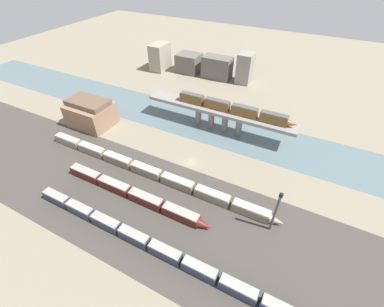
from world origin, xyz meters
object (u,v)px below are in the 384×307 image
(train_yard_near, at_px, (153,246))
(signal_tower, at_px, (275,212))
(train_yard_mid, at_px, (134,194))
(train_yard_far, at_px, (150,172))
(warehouse_building, at_px, (91,113))
(train_on_bridge, at_px, (233,108))

(train_yard_near, bearing_deg, signal_tower, 38.13)
(train_yard_mid, relative_size, train_yard_far, 0.58)
(train_yard_far, distance_m, signal_tower, 44.31)
(train_yard_far, height_order, signal_tower, signal_tower)
(train_yard_mid, distance_m, train_yard_far, 11.05)
(warehouse_building, xyz_separation_m, signal_tower, (85.74, -18.45, 2.22))
(train_yard_mid, bearing_deg, train_yard_far, 95.99)
(train_on_bridge, bearing_deg, train_yard_near, -89.20)
(signal_tower, bearing_deg, warehouse_building, 167.86)
(train_yard_near, relative_size, warehouse_building, 4.55)
(train_yard_near, bearing_deg, warehouse_building, 146.20)
(train_yard_near, height_order, train_yard_far, train_yard_near)
(train_on_bridge, bearing_deg, train_yard_mid, -106.82)
(train_yard_near, relative_size, train_yard_far, 0.90)
(train_on_bridge, xyz_separation_m, train_yard_far, (-16.14, -38.58, -10.10))
(train_yard_far, xyz_separation_m, signal_tower, (43.78, -2.51, 6.34))
(train_on_bridge, height_order, train_yard_mid, train_on_bridge)
(train_on_bridge, xyz_separation_m, train_yard_mid, (-14.98, -49.57, -10.10))
(train_on_bridge, relative_size, signal_tower, 3.22)
(train_yard_mid, bearing_deg, train_yard_near, -38.36)
(train_yard_near, distance_m, signal_tower, 34.62)
(train_yard_far, bearing_deg, signal_tower, -3.29)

